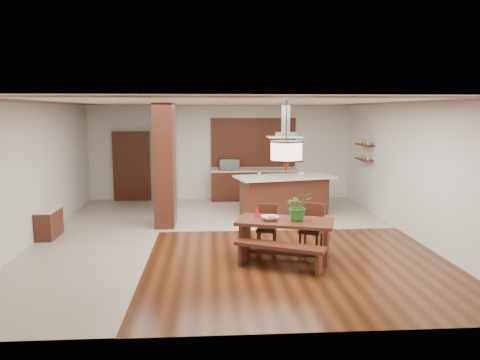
{
  "coord_description": "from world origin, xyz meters",
  "views": [
    {
      "loc": [
        -0.35,
        -9.86,
        2.71
      ],
      "look_at": [
        0.3,
        0.0,
        1.25
      ],
      "focal_mm": 35.0,
      "sensor_mm": 36.0,
      "label": 1
    }
  ],
  "objects": [
    {
      "name": "room_shell",
      "position": [
        0.0,
        0.0,
        2.06
      ],
      "size": [
        9.0,
        9.04,
        2.92
      ],
      "color": "#331709",
      "rests_on": "ground"
    },
    {
      "name": "tile_hallway",
      "position": [
        -2.75,
        0.0,
        0.01
      ],
      "size": [
        2.5,
        9.0,
        0.01
      ],
      "primitive_type": "cube",
      "color": "#B8AC99",
      "rests_on": "ground"
    },
    {
      "name": "tile_kitchen",
      "position": [
        1.25,
        2.5,
        0.01
      ],
      "size": [
        5.5,
        4.0,
        0.01
      ],
      "primitive_type": "cube",
      "color": "#B8AC99",
      "rests_on": "ground"
    },
    {
      "name": "soffit_band",
      "position": [
        0.0,
        0.0,
        2.88
      ],
      "size": [
        8.0,
        9.0,
        0.02
      ],
      "primitive_type": "cube",
      "color": "#431D10",
      "rests_on": "room_shell"
    },
    {
      "name": "partition_pier",
      "position": [
        -1.4,
        1.2,
        1.45
      ],
      "size": [
        0.45,
        1.0,
        2.9
      ],
      "primitive_type": "cube",
      "color": "#33160E",
      "rests_on": "ground"
    },
    {
      "name": "partition_stub",
      "position": [
        -1.4,
        3.3,
        1.45
      ],
      "size": [
        0.18,
        2.4,
        2.9
      ],
      "primitive_type": "cube",
      "color": "silver",
      "rests_on": "ground"
    },
    {
      "name": "hallway_console",
      "position": [
        -3.81,
        0.2,
        0.32
      ],
      "size": [
        0.37,
        0.88,
        0.63
      ],
      "primitive_type": "cube",
      "color": "#33160E",
      "rests_on": "ground"
    },
    {
      "name": "hallway_doorway",
      "position": [
        -2.7,
        4.4,
        1.05
      ],
      "size": [
        1.1,
        0.2,
        2.1
      ],
      "primitive_type": "cube",
      "color": "#33160E",
      "rests_on": "ground"
    },
    {
      "name": "rear_counter",
      "position": [
        1.0,
        4.2,
        0.48
      ],
      "size": [
        2.6,
        0.62,
        0.95
      ],
      "color": "#33160E",
      "rests_on": "ground"
    },
    {
      "name": "kitchen_window",
      "position": [
        1.0,
        4.46,
        1.75
      ],
      "size": [
        2.6,
        0.08,
        1.5
      ],
      "primitive_type": "cube",
      "color": "#9F612F",
      "rests_on": "room_shell"
    },
    {
      "name": "shelf_lower",
      "position": [
        3.87,
        2.6,
        1.4
      ],
      "size": [
        0.26,
        0.9,
        0.04
      ],
      "primitive_type": "cube",
      "color": "#33160E",
      "rests_on": "room_shell"
    },
    {
      "name": "shelf_upper",
      "position": [
        3.87,
        2.6,
        1.8
      ],
      "size": [
        0.26,
        0.9,
        0.04
      ],
      "primitive_type": "cube",
      "color": "#33160E",
      "rests_on": "room_shell"
    },
    {
      "name": "dining_table",
      "position": [
        1.03,
        -1.55,
        0.53
      ],
      "size": [
        1.92,
        1.35,
        0.73
      ],
      "rotation": [
        0.0,
        0.0,
        -0.3
      ],
      "color": "#33160E",
      "rests_on": "ground"
    },
    {
      "name": "dining_bench",
      "position": [
        0.84,
        -2.15,
        0.22
      ],
      "size": [
        1.57,
        1.01,
        0.44
      ],
      "primitive_type": null,
      "rotation": [
        0.0,
        0.0,
        -0.46
      ],
      "color": "#33160E",
      "rests_on": "ground"
    },
    {
      "name": "dining_chair_left",
      "position": [
        0.77,
        -0.91,
        0.44
      ],
      "size": [
        0.47,
        0.47,
        0.87
      ],
      "primitive_type": null,
      "rotation": [
        0.0,
        0.0,
        -0.24
      ],
      "color": "#33160E",
      "rests_on": "ground"
    },
    {
      "name": "dining_chair_right",
      "position": [
        1.61,
        -1.17,
        0.46
      ],
      "size": [
        0.56,
        0.56,
        0.93
      ],
      "primitive_type": null,
      "rotation": [
        0.0,
        0.0,
        -0.51
      ],
      "color": "#33160E",
      "rests_on": "ground"
    },
    {
      "name": "pendant_lantern",
      "position": [
        1.03,
        -1.55,
        2.25
      ],
      "size": [
        0.64,
        0.64,
        1.31
      ],
      "primitive_type": null,
      "color": "#FFE4C3",
      "rests_on": "room_shell"
    },
    {
      "name": "foliage_plant",
      "position": [
        1.27,
        -1.57,
        0.99
      ],
      "size": [
        0.53,
        0.48,
        0.53
      ],
      "primitive_type": "imported",
      "rotation": [
        0.0,
        0.0,
        0.15
      ],
      "color": "#246722",
      "rests_on": "dining_table"
    },
    {
      "name": "fruit_bowl",
      "position": [
        0.75,
        -1.53,
        0.76
      ],
      "size": [
        0.34,
        0.34,
        0.08
      ],
      "primitive_type": "imported",
      "rotation": [
        0.0,
        0.0,
        0.11
      ],
      "color": "beige",
      "rests_on": "dining_table"
    },
    {
      "name": "napkin_cone",
      "position": [
        0.55,
        -1.26,
        0.82
      ],
      "size": [
        0.15,
        0.15,
        0.2
      ],
      "primitive_type": "cone",
      "rotation": [
        0.0,
        0.0,
        0.2
      ],
      "color": "#A70B20",
      "rests_on": "dining_table"
    },
    {
      "name": "gold_ornament",
      "position": [
        1.49,
        -1.81,
        0.78
      ],
      "size": [
        0.1,
        0.1,
        0.11
      ],
      "primitive_type": "cylinder",
      "rotation": [
        0.0,
        0.0,
        0.36
      ],
      "color": "gold",
      "rests_on": "dining_table"
    },
    {
      "name": "kitchen_island",
      "position": [
        1.6,
        2.11,
        0.54
      ],
      "size": [
        2.71,
        1.65,
        1.04
      ],
      "rotation": [
        0.0,
        0.0,
        0.23
      ],
      "color": "#33160E",
      "rests_on": "ground"
    },
    {
      "name": "range_hood",
      "position": [
        1.6,
        2.12,
        2.46
      ],
      "size": [
        0.9,
        0.55,
        0.87
      ],
      "primitive_type": null,
      "color": "silver",
      "rests_on": "room_shell"
    },
    {
      "name": "island_cup",
      "position": [
        2.04,
        2.0,
        1.1
      ],
      "size": [
        0.16,
        0.16,
        0.1
      ],
      "primitive_type": "imported",
      "rotation": [
        0.0,
        0.0,
        0.24
      ],
      "color": "silver",
      "rests_on": "kitchen_island"
    },
    {
      "name": "microwave",
      "position": [
        0.23,
        4.17,
        1.11
      ],
      "size": [
        0.63,
        0.47,
        0.32
      ],
      "primitive_type": "imported",
      "rotation": [
        0.0,
        0.0,
        0.14
      ],
      "color": "#B7BBBF",
      "rests_on": "rear_counter"
    }
  ]
}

